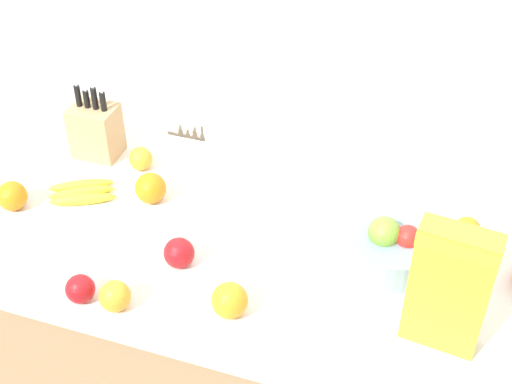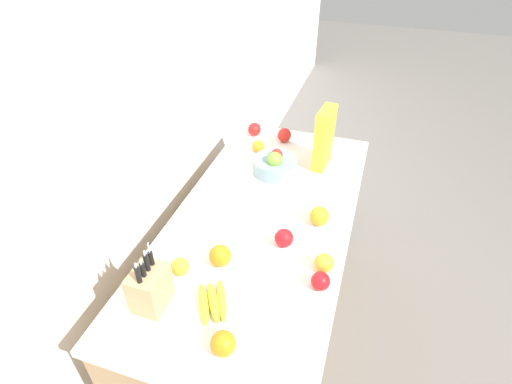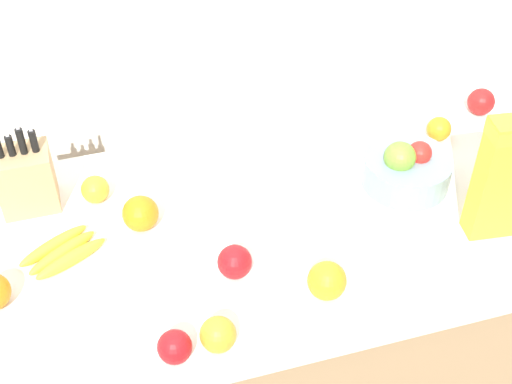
{
  "view_description": "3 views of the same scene",
  "coord_description": "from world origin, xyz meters",
  "px_view_note": "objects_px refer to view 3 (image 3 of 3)",
  "views": [
    {
      "loc": [
        0.46,
        -1.32,
        2.17
      ],
      "look_at": [
        -0.0,
        0.04,
        1.02
      ],
      "focal_mm": 50.0,
      "sensor_mm": 36.0,
      "label": 1
    },
    {
      "loc": [
        -1.33,
        -0.4,
        2.09
      ],
      "look_at": [
        0.03,
        0.04,
        1.0
      ],
      "focal_mm": 28.0,
      "sensor_mm": 36.0,
      "label": 2
    },
    {
      "loc": [
        -0.41,
        -1.21,
        2.12
      ],
      "look_at": [
        -0.05,
        0.04,
        0.96
      ],
      "focal_mm": 50.0,
      "sensor_mm": 36.0,
      "label": 3
    }
  ],
  "objects_px": {
    "orange_mid_left": "(95,189)",
    "orange_front_right": "(439,129)",
    "fruit_bowl": "(406,168)",
    "orange_back_center": "(218,335)",
    "banana_bunch": "(62,253)",
    "apple_middle": "(512,140)",
    "apple_near_bananas": "(235,262)",
    "apple_front": "(175,347)",
    "knife_block": "(26,178)",
    "orange_by_cereal": "(327,281)",
    "apple_leftmost": "(481,102)",
    "orange_near_bowl": "(140,214)"
  },
  "relations": [
    {
      "from": "apple_front",
      "to": "apple_middle",
      "type": "bearing_deg",
      "value": 21.87
    },
    {
      "from": "apple_leftmost",
      "to": "orange_front_right",
      "type": "bearing_deg",
      "value": -155.61
    },
    {
      "from": "knife_block",
      "to": "orange_by_cereal",
      "type": "relative_size",
      "value": 3.01
    },
    {
      "from": "knife_block",
      "to": "orange_near_bowl",
      "type": "relative_size",
      "value": 2.98
    },
    {
      "from": "orange_front_right",
      "to": "orange_near_bowl",
      "type": "bearing_deg",
      "value": -172.13
    },
    {
      "from": "apple_near_bananas",
      "to": "orange_back_center",
      "type": "distance_m",
      "value": 0.2
    },
    {
      "from": "apple_middle",
      "to": "orange_front_right",
      "type": "xyz_separation_m",
      "value": [
        -0.16,
        0.11,
        -0.01
      ]
    },
    {
      "from": "orange_mid_left",
      "to": "orange_near_bowl",
      "type": "bearing_deg",
      "value": -53.78
    },
    {
      "from": "apple_middle",
      "to": "apple_leftmost",
      "type": "xyz_separation_m",
      "value": [
        0.02,
        0.19,
        -0.0
      ]
    },
    {
      "from": "banana_bunch",
      "to": "orange_by_cereal",
      "type": "height_order",
      "value": "orange_by_cereal"
    },
    {
      "from": "fruit_bowl",
      "to": "orange_back_center",
      "type": "relative_size",
      "value": 2.95
    },
    {
      "from": "orange_by_cereal",
      "to": "knife_block",
      "type": "bearing_deg",
      "value": 141.51
    },
    {
      "from": "apple_front",
      "to": "orange_near_bowl",
      "type": "distance_m",
      "value": 0.4
    },
    {
      "from": "fruit_bowl",
      "to": "apple_front",
      "type": "bearing_deg",
      "value": -151.51
    },
    {
      "from": "knife_block",
      "to": "apple_near_bananas",
      "type": "height_order",
      "value": "knife_block"
    },
    {
      "from": "apple_middle",
      "to": "orange_mid_left",
      "type": "distance_m",
      "value": 1.13
    },
    {
      "from": "apple_leftmost",
      "to": "knife_block",
      "type": "bearing_deg",
      "value": -178.26
    },
    {
      "from": "orange_back_center",
      "to": "orange_front_right",
      "type": "relative_size",
      "value": 1.12
    },
    {
      "from": "apple_middle",
      "to": "banana_bunch",
      "type": "bearing_deg",
      "value": -177.22
    },
    {
      "from": "orange_by_cereal",
      "to": "orange_near_bowl",
      "type": "distance_m",
      "value": 0.49
    },
    {
      "from": "apple_near_bananas",
      "to": "orange_front_right",
      "type": "bearing_deg",
      "value": 25.99
    },
    {
      "from": "apple_near_bananas",
      "to": "orange_by_cereal",
      "type": "xyz_separation_m",
      "value": [
        0.18,
        -0.11,
        0.0
      ]
    },
    {
      "from": "orange_back_center",
      "to": "orange_near_bowl",
      "type": "relative_size",
      "value": 0.87
    },
    {
      "from": "fruit_bowl",
      "to": "orange_mid_left",
      "type": "height_order",
      "value": "fruit_bowl"
    },
    {
      "from": "apple_leftmost",
      "to": "orange_near_bowl",
      "type": "height_order",
      "value": "orange_near_bowl"
    },
    {
      "from": "fruit_bowl",
      "to": "apple_leftmost",
      "type": "bearing_deg",
      "value": 33.19
    },
    {
      "from": "apple_middle",
      "to": "orange_mid_left",
      "type": "relative_size",
      "value": 1.15
    },
    {
      "from": "fruit_bowl",
      "to": "apple_middle",
      "type": "height_order",
      "value": "fruit_bowl"
    },
    {
      "from": "banana_bunch",
      "to": "orange_mid_left",
      "type": "relative_size",
      "value": 3.01
    },
    {
      "from": "orange_mid_left",
      "to": "orange_front_right",
      "type": "bearing_deg",
      "value": -0.64
    },
    {
      "from": "orange_mid_left",
      "to": "orange_back_center",
      "type": "height_order",
      "value": "orange_back_center"
    },
    {
      "from": "knife_block",
      "to": "orange_by_cereal",
      "type": "distance_m",
      "value": 0.79
    },
    {
      "from": "fruit_bowl",
      "to": "orange_near_bowl",
      "type": "relative_size",
      "value": 2.57
    },
    {
      "from": "fruit_bowl",
      "to": "banana_bunch",
      "type": "xyz_separation_m",
      "value": [
        -0.89,
        -0.02,
        -0.03
      ]
    },
    {
      "from": "knife_block",
      "to": "orange_mid_left",
      "type": "distance_m",
      "value": 0.17
    },
    {
      "from": "orange_near_bowl",
      "to": "apple_front",
      "type": "bearing_deg",
      "value": -89.57
    },
    {
      "from": "apple_front",
      "to": "orange_back_center",
      "type": "relative_size",
      "value": 0.93
    },
    {
      "from": "orange_back_center",
      "to": "orange_near_bowl",
      "type": "xyz_separation_m",
      "value": [
        -0.09,
        0.4,
        0.01
      ]
    },
    {
      "from": "orange_mid_left",
      "to": "apple_near_bananas",
      "type": "bearing_deg",
      "value": -51.34
    },
    {
      "from": "apple_middle",
      "to": "orange_back_center",
      "type": "relative_size",
      "value": 1.07
    },
    {
      "from": "orange_by_cereal",
      "to": "orange_near_bowl",
      "type": "bearing_deg",
      "value": 137.58
    },
    {
      "from": "apple_near_bananas",
      "to": "orange_front_right",
      "type": "height_order",
      "value": "apple_near_bananas"
    },
    {
      "from": "banana_bunch",
      "to": "apple_near_bananas",
      "type": "bearing_deg",
      "value": -23.41
    },
    {
      "from": "orange_by_cereal",
      "to": "orange_front_right",
      "type": "height_order",
      "value": "orange_by_cereal"
    },
    {
      "from": "orange_near_bowl",
      "to": "orange_front_right",
      "type": "xyz_separation_m",
      "value": [
        0.86,
        0.12,
        -0.01
      ]
    },
    {
      "from": "orange_mid_left",
      "to": "orange_front_right",
      "type": "relative_size",
      "value": 1.04
    },
    {
      "from": "fruit_bowl",
      "to": "apple_leftmost",
      "type": "xyz_separation_m",
      "value": [
        0.35,
        0.23,
        -0.01
      ]
    },
    {
      "from": "apple_middle",
      "to": "apple_near_bananas",
      "type": "relative_size",
      "value": 1.03
    },
    {
      "from": "apple_front",
      "to": "orange_near_bowl",
      "type": "height_order",
      "value": "orange_near_bowl"
    },
    {
      "from": "banana_bunch",
      "to": "apple_front",
      "type": "distance_m",
      "value": 0.4
    }
  ]
}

